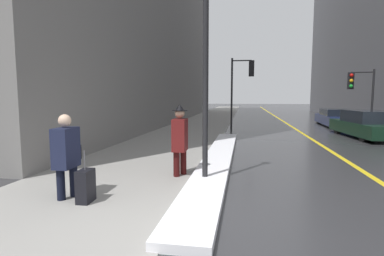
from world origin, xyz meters
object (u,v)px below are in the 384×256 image
at_px(traffic_light_near, 243,78).
at_px(parked_car_navy, 336,118).
at_px(traffic_light_far, 359,87).
at_px(lamp_post, 206,56).
at_px(rolling_suitcase, 86,186).
at_px(pedestrian_in_fedora, 180,137).
at_px(pedestrian_with_shoulder_bag, 66,152).
at_px(parked_car_dark_green, 369,125).

relative_size(traffic_light_near, parked_car_navy, 0.83).
bearing_deg(traffic_light_far, lamp_post, 62.42).
bearing_deg(rolling_suitcase, pedestrian_in_fedora, 147.43).
xyz_separation_m(pedestrian_with_shoulder_bag, rolling_suitcase, (0.45, -0.16, -0.57)).
bearing_deg(rolling_suitcase, parked_car_navy, 150.09).
xyz_separation_m(lamp_post, pedestrian_in_fedora, (-0.67, 0.47, -1.82)).
bearing_deg(pedestrian_with_shoulder_bag, traffic_light_far, 142.12).
xyz_separation_m(traffic_light_far, pedestrian_with_shoulder_bag, (-9.23, -12.51, -1.54)).
distance_m(traffic_light_far, parked_car_dark_green, 3.04).
relative_size(lamp_post, rolling_suitcase, 4.81).
distance_m(traffic_light_near, pedestrian_with_shoulder_bag, 13.26).
distance_m(parked_car_navy, rolling_suitcase, 18.14).
bearing_deg(parked_car_navy, pedestrian_in_fedora, 154.39).
bearing_deg(parked_car_dark_green, traffic_light_far, -11.60).
bearing_deg(parked_car_navy, rolling_suitcase, 153.97).
height_order(pedestrian_with_shoulder_bag, parked_car_navy, pedestrian_with_shoulder_bag).
bearing_deg(pedestrian_with_shoulder_bag, rolling_suitcase, 69.00).
height_order(traffic_light_far, pedestrian_with_shoulder_bag, traffic_light_far).
relative_size(traffic_light_near, pedestrian_in_fedora, 2.40).
height_order(pedestrian_with_shoulder_bag, parked_car_dark_green, pedestrian_with_shoulder_bag).
bearing_deg(lamp_post, traffic_light_near, 86.16).
bearing_deg(parked_car_dark_green, pedestrian_with_shoulder_bag, 134.11).
bearing_deg(traffic_light_far, traffic_light_near, 2.43).
xyz_separation_m(lamp_post, parked_car_navy, (6.71, 14.31, -2.22)).
bearing_deg(pedestrian_with_shoulder_bag, traffic_light_near, 164.67).
xyz_separation_m(traffic_light_near, parked_car_dark_green, (5.79, -2.61, -2.38)).
height_order(lamp_post, parked_car_navy, lamp_post).
height_order(parked_car_navy, rolling_suitcase, parked_car_navy).
bearing_deg(pedestrian_in_fedora, parked_car_navy, 150.51).
distance_m(lamp_post, parked_car_dark_green, 11.04).
bearing_deg(traffic_light_far, pedestrian_with_shoulder_bag, 57.82).
xyz_separation_m(parked_car_dark_green, parked_car_navy, (0.16, 5.69, -0.06)).
distance_m(pedestrian_in_fedora, parked_car_navy, 15.69).
bearing_deg(parked_car_dark_green, parked_car_navy, -6.02).
relative_size(lamp_post, pedestrian_with_shoulder_bag, 2.90).
xyz_separation_m(pedestrian_with_shoulder_bag, pedestrian_in_fedora, (1.72, 1.95, 0.06)).
relative_size(lamp_post, traffic_light_far, 1.36).
height_order(traffic_light_near, rolling_suitcase, traffic_light_near).
bearing_deg(traffic_light_near, parked_car_dark_green, -25.69).
bearing_deg(pedestrian_in_fedora, traffic_light_near, 171.02).
distance_m(lamp_post, traffic_light_far, 13.00).
height_order(traffic_light_far, parked_car_navy, traffic_light_far).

